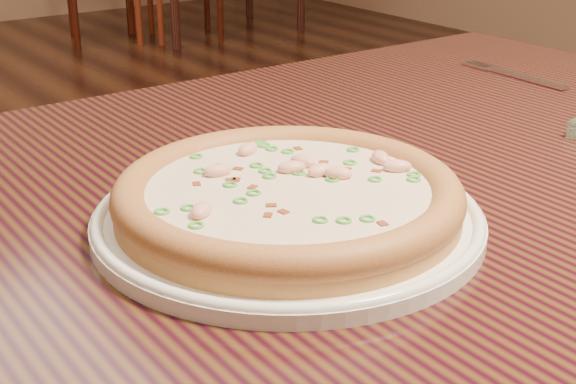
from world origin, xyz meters
TOP-DOWN VIEW (x-y plane):
  - hero_table at (0.02, -0.56)m, footprint 1.20×0.80m
  - plate at (-0.10, -0.61)m, footprint 0.31×0.31m
  - pizza at (-0.10, -0.61)m, footprint 0.28×0.28m
  - fork at (0.43, -0.40)m, footprint 0.02×0.18m

SIDE VIEW (x-z plane):
  - hero_table at x=0.02m, z-range 0.28..1.03m
  - fork at x=0.43m, z-range 0.75..0.75m
  - plate at x=-0.10m, z-range 0.75..0.77m
  - pizza at x=-0.10m, z-range 0.76..0.79m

